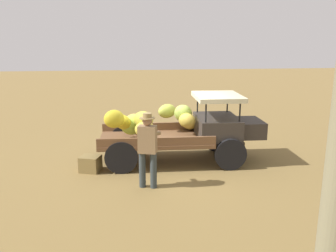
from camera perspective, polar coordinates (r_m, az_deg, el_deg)
name	(u,v)px	position (r m, az deg, el deg)	size (l,w,h in m)	color
ground_plane	(172,163)	(9.81, 0.68, -5.94)	(60.00, 60.00, 0.00)	olive
truck	(186,129)	(9.72, 2.89, -0.49)	(4.52, 1.93, 1.86)	#342E2A
farmer	(148,146)	(7.95, -3.30, -3.20)	(0.54, 0.50, 1.74)	#333C3F
wooden_crate	(90,164)	(9.36, -12.37, -5.94)	(0.48, 0.43, 0.40)	olive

